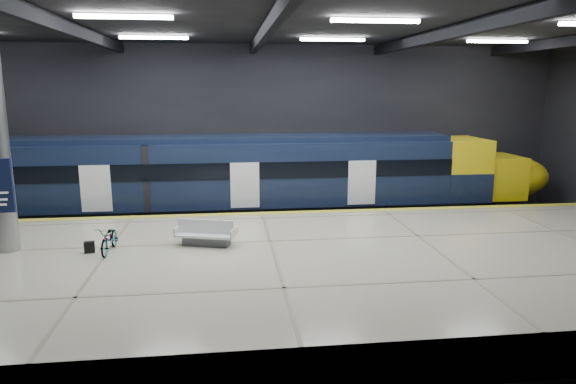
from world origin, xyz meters
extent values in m
plane|color=black|center=(0.00, 0.00, 0.00)|extent=(30.00, 30.00, 0.00)
cube|color=black|center=(0.00, 8.00, 4.00)|extent=(30.00, 0.10, 8.00)
cube|color=black|center=(0.00, -8.00, 4.00)|extent=(30.00, 0.10, 8.00)
cube|color=black|center=(0.00, 0.00, 8.00)|extent=(30.00, 16.00, 0.10)
cube|color=black|center=(-6.00, 0.00, 7.75)|extent=(0.25, 16.00, 0.40)
cube|color=black|center=(0.00, 0.00, 7.75)|extent=(0.25, 16.00, 0.40)
cube|color=black|center=(6.00, 0.00, 7.75)|extent=(0.25, 16.00, 0.40)
cube|color=white|center=(-4.00, -2.00, 7.88)|extent=(2.60, 0.18, 0.10)
cube|color=white|center=(3.00, -2.00, 7.88)|extent=(2.60, 0.18, 0.10)
cube|color=white|center=(-4.00, 4.00, 7.88)|extent=(2.60, 0.18, 0.10)
cube|color=white|center=(3.00, 4.00, 7.88)|extent=(2.60, 0.18, 0.10)
cube|color=white|center=(10.00, 4.00, 7.88)|extent=(2.60, 0.18, 0.10)
cube|color=beige|center=(0.00, -2.50, 0.55)|extent=(30.00, 11.00, 1.10)
cube|color=gold|center=(0.00, 2.75, 1.11)|extent=(30.00, 0.40, 0.01)
cube|color=gray|center=(0.00, 4.78, 0.08)|extent=(30.00, 0.08, 0.16)
cube|color=gray|center=(0.00, 6.22, 0.08)|extent=(30.00, 0.08, 0.16)
cube|color=black|center=(-3.60, 5.50, 0.55)|extent=(24.00, 2.58, 0.80)
cube|color=black|center=(-3.60, 5.50, 2.33)|extent=(24.00, 2.80, 2.75)
cube|color=black|center=(-3.60, 5.50, 3.82)|extent=(24.00, 2.30, 0.24)
cube|color=black|center=(-3.60, 4.09, 2.60)|extent=(24.00, 0.04, 0.70)
cube|color=white|center=(-0.60, 4.08, 2.00)|extent=(1.20, 0.05, 1.90)
cube|color=yellow|center=(9.40, 5.50, 2.33)|extent=(2.00, 2.80, 2.75)
ellipsoid|color=yellow|center=(12.00, 5.50, 1.85)|extent=(3.60, 2.52, 1.90)
cube|color=black|center=(9.70, 5.50, 2.50)|extent=(1.60, 2.38, 0.80)
cube|color=#595B60|center=(-2.03, -1.18, 1.24)|extent=(1.53, 0.86, 0.27)
cube|color=silver|center=(-2.03, -1.18, 1.45)|extent=(1.97, 1.27, 0.07)
cube|color=silver|center=(-2.03, -1.18, 1.70)|extent=(1.77, 0.60, 0.46)
cube|color=silver|center=(-2.91, -0.91, 1.56)|extent=(0.28, 0.76, 0.27)
cube|color=silver|center=(-1.16, -1.44, 1.56)|extent=(0.28, 0.76, 0.27)
imported|color=#99999E|center=(-4.92, -1.54, 1.52)|extent=(0.64, 1.63, 0.84)
cube|color=black|center=(-5.52, -1.54, 1.28)|extent=(0.32, 0.23, 0.35)
camera|label=1|loc=(-1.35, -16.97, 6.01)|focal=32.00mm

